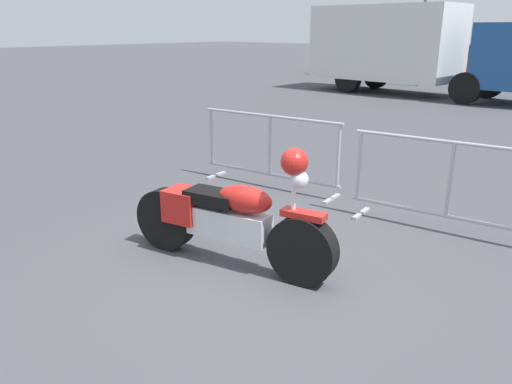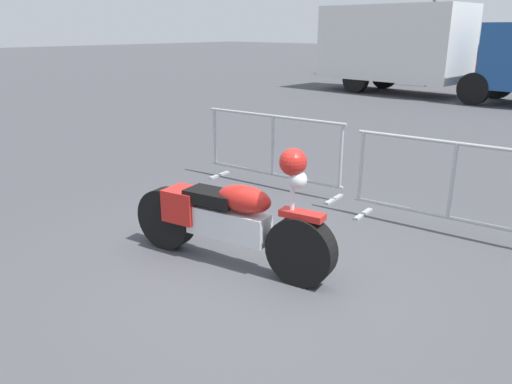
% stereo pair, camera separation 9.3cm
% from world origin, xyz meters
% --- Properties ---
extents(ground_plane, '(120.00, 120.00, 0.00)m').
position_xyz_m(ground_plane, '(0.00, 0.00, 0.00)').
color(ground_plane, '#424247').
extents(motorcycle, '(2.21, 0.61, 1.26)m').
position_xyz_m(motorcycle, '(-0.46, 0.11, 0.48)').
color(motorcycle, black).
rests_on(motorcycle, ground).
extents(crowd_barrier_near, '(2.25, 0.68, 1.07)m').
position_xyz_m(crowd_barrier_near, '(-1.75, 2.30, 0.55)').
color(crowd_barrier_near, '#9EA0A5').
rests_on(crowd_barrier_near, ground).
extents(crowd_barrier_far, '(2.25, 0.68, 1.07)m').
position_xyz_m(crowd_barrier_far, '(0.84, 2.30, 0.55)').
color(crowd_barrier_far, '#9EA0A5').
rests_on(crowd_barrier_far, ground).
extents(box_truck, '(7.79, 2.57, 2.98)m').
position_xyz_m(box_truck, '(-5.04, 13.77, 1.64)').
color(box_truck, silver).
rests_on(box_truck, ground).
extents(parked_car_tan, '(2.34, 4.42, 1.43)m').
position_xyz_m(parked_car_tan, '(-10.88, 20.10, 0.72)').
color(parked_car_tan, tan).
rests_on(parked_car_tan, ground).
extents(parked_car_white, '(2.51, 4.74, 1.53)m').
position_xyz_m(parked_car_white, '(-8.20, 20.15, 0.78)').
color(parked_car_white, white).
rests_on(parked_car_white, ground).
extents(parked_car_red, '(2.48, 4.68, 1.51)m').
position_xyz_m(parked_car_red, '(-5.52, 20.64, 0.77)').
color(parked_car_red, '#B21E19').
rests_on(parked_car_red, ground).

